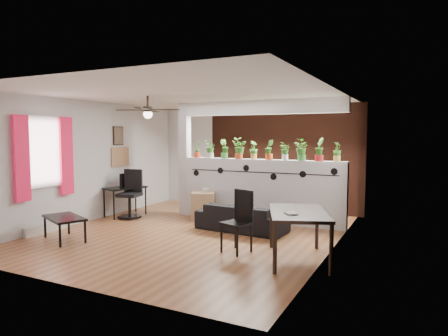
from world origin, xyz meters
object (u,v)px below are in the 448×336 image
at_px(potted_plant_0, 197,148).
at_px(potted_plant_9, 337,151).
at_px(ceiling_fan, 148,111).
at_px(potted_plant_8, 319,149).
at_px(coffee_table, 64,219).
at_px(potted_plant_2, 224,148).
at_px(dining_table, 298,216).
at_px(potted_plant_4, 254,150).
at_px(potted_plant_7, 302,149).
at_px(computer_desk, 125,190).
at_px(office_chair, 131,197).
at_px(sofa, 242,218).
at_px(cup, 205,190).
at_px(potted_plant_5, 269,149).
at_px(potted_plant_6, 285,150).
at_px(potted_plant_1, 210,149).
at_px(cube_shelf, 203,206).
at_px(potted_plant_3, 239,148).
at_px(folding_chair, 240,215).

distance_m(potted_plant_0, potted_plant_9, 3.16).
height_order(ceiling_fan, potted_plant_0, ceiling_fan).
relative_size(potted_plant_8, coffee_table, 0.45).
height_order(potted_plant_2, dining_table, potted_plant_2).
relative_size(potted_plant_4, potted_plant_7, 0.86).
xyz_separation_m(computer_desk, office_chair, (0.27, -0.13, -0.14)).
height_order(sofa, dining_table, dining_table).
bearing_deg(dining_table, potted_plant_7, 104.41).
bearing_deg(potted_plant_4, cup, -161.09).
distance_m(ceiling_fan, potted_plant_5, 2.63).
distance_m(potted_plant_4, coffee_table, 4.00).
distance_m(potted_plant_2, coffee_table, 3.62).
bearing_deg(potted_plant_6, sofa, -122.30).
bearing_deg(ceiling_fan, potted_plant_2, 68.14).
distance_m(potted_plant_1, coffee_table, 3.47).
height_order(potted_plant_0, cube_shelf, potted_plant_0).
relative_size(sofa, computer_desk, 1.64).
bearing_deg(potted_plant_3, potted_plant_7, 0.00).
relative_size(potted_plant_7, potted_plant_9, 1.15).
bearing_deg(potted_plant_9, potted_plant_1, -180.00).
height_order(cup, dining_table, dining_table).
bearing_deg(potted_plant_1, office_chair, -149.44).
height_order(potted_plant_0, folding_chair, potted_plant_0).
bearing_deg(potted_plant_0, sofa, -30.76).
xyz_separation_m(ceiling_fan, cup, (0.42, 1.46, -1.66)).
distance_m(potted_plant_9, cup, 2.92).
bearing_deg(potted_plant_3, cube_shelf, -153.89).
height_order(cube_shelf, computer_desk, computer_desk).
bearing_deg(dining_table, potted_plant_5, 119.78).
xyz_separation_m(potted_plant_2, dining_table, (2.33, -2.23, -0.92)).
bearing_deg(folding_chair, potted_plant_2, 121.91).
bearing_deg(folding_chair, potted_plant_8, 71.37).
xyz_separation_m(potted_plant_3, potted_plant_4, (0.35, 0.00, -0.04)).
relative_size(potted_plant_0, potted_plant_4, 1.05).
bearing_deg(potted_plant_0, potted_plant_7, 0.00).
relative_size(cup, folding_chair, 0.13).
bearing_deg(ceiling_fan, office_chair, 143.12).
bearing_deg(potted_plant_2, potted_plant_6, 0.00).
xyz_separation_m(potted_plant_4, computer_desk, (-2.87, -0.79, -0.95)).
bearing_deg(computer_desk, coffee_table, -77.88).
bearing_deg(potted_plant_7, ceiling_fan, -144.00).
bearing_deg(cup, potted_plant_6, 11.38).
distance_m(potted_plant_1, potted_plant_3, 0.70).
distance_m(ceiling_fan, cup, 2.25).
xyz_separation_m(potted_plant_4, sofa, (0.13, -0.91, -1.31)).
bearing_deg(potted_plant_3, potted_plant_0, 180.00).
bearing_deg(potted_plant_5, sofa, -103.87).
height_order(potted_plant_2, coffee_table, potted_plant_2).
bearing_deg(office_chair, dining_table, -17.24).
bearing_deg(folding_chair, potted_plant_9, 63.57).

